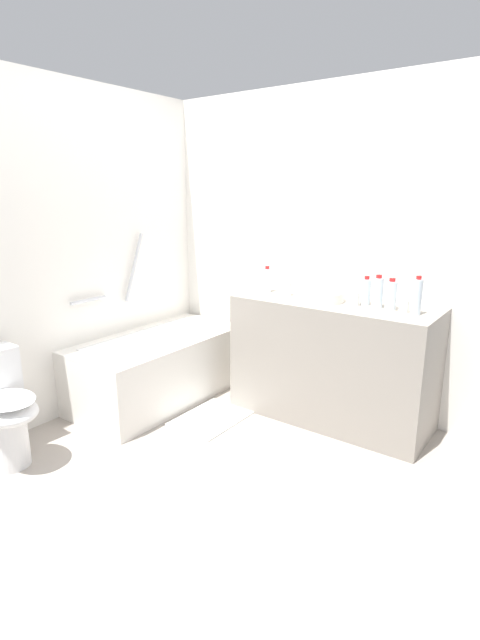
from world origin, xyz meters
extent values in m
plane|color=#9E9389|center=(0.00, 0.00, 0.00)|extent=(3.74, 3.74, 0.00)
cube|color=white|center=(0.00, 1.42, 1.17)|extent=(3.13, 0.10, 2.35)
cube|color=white|center=(1.41, 0.00, 1.17)|extent=(0.10, 3.14, 2.35)
cube|color=white|center=(0.62, 1.03, 0.25)|extent=(1.40, 0.68, 0.50)
cube|color=white|center=(0.62, 1.03, 0.46)|extent=(1.15, 0.49, 0.09)
cylinder|color=silver|center=(1.17, 1.03, 0.54)|extent=(0.09, 0.03, 0.03)
cylinder|color=silver|center=(0.69, 1.34, 1.01)|extent=(0.22, 0.03, 0.53)
cylinder|color=silver|center=(0.24, 1.34, 0.83)|extent=(0.30, 0.03, 0.03)
cylinder|color=white|center=(-0.63, 1.04, 0.18)|extent=(0.23, 0.23, 0.37)
ellipsoid|color=white|center=(-0.63, 0.99, 0.37)|extent=(0.33, 0.41, 0.12)
ellipsoid|color=white|center=(-0.63, 0.99, 0.44)|extent=(0.32, 0.39, 0.02)
cube|color=gray|center=(1.09, -0.23, 0.43)|extent=(0.55, 1.40, 0.87)
cylinder|color=white|center=(1.05, -0.13, 0.90)|extent=(0.33, 0.33, 0.07)
cylinder|color=#BABABF|center=(1.26, -0.13, 0.90)|extent=(0.02, 0.02, 0.06)
cylinder|color=#BABABF|center=(1.20, -0.13, 0.93)|extent=(0.11, 0.02, 0.02)
cylinder|color=#BABABF|center=(1.26, -0.19, 0.89)|extent=(0.03, 0.03, 0.04)
cylinder|color=#BABABF|center=(1.26, -0.07, 0.89)|extent=(0.03, 0.03, 0.04)
cylinder|color=silver|center=(1.10, 0.33, 0.96)|extent=(0.06, 0.06, 0.17)
cylinder|color=red|center=(1.10, 0.33, 1.05)|extent=(0.03, 0.03, 0.02)
cylinder|color=silver|center=(1.10, -0.52, 0.97)|extent=(0.07, 0.07, 0.19)
cylinder|color=red|center=(1.10, -0.52, 1.07)|extent=(0.04, 0.04, 0.02)
cylinder|color=silver|center=(1.05, -0.78, 0.98)|extent=(0.06, 0.06, 0.22)
cylinder|color=red|center=(1.05, -0.78, 1.10)|extent=(0.03, 0.03, 0.02)
cylinder|color=silver|center=(1.08, -0.61, 0.96)|extent=(0.07, 0.07, 0.18)
cylinder|color=red|center=(1.08, -0.61, 1.06)|extent=(0.04, 0.04, 0.02)
cylinder|color=silver|center=(1.13, -0.43, 0.95)|extent=(0.06, 0.06, 0.17)
cylinder|color=red|center=(1.13, -0.43, 1.05)|extent=(0.03, 0.03, 0.02)
cylinder|color=white|center=(1.08, -0.70, 0.91)|extent=(0.06, 0.06, 0.08)
cylinder|color=white|center=(1.12, 0.07, 0.91)|extent=(0.06, 0.06, 0.09)
cylinder|color=white|center=(1.07, -0.38, 0.91)|extent=(0.07, 0.07, 0.09)
cylinder|color=white|center=(1.07, 0.15, 0.92)|extent=(0.07, 0.07, 0.09)
cube|color=white|center=(0.56, 0.45, 0.01)|extent=(0.54, 0.40, 0.01)
camera|label=1|loc=(-1.88, -1.59, 1.60)|focal=26.86mm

